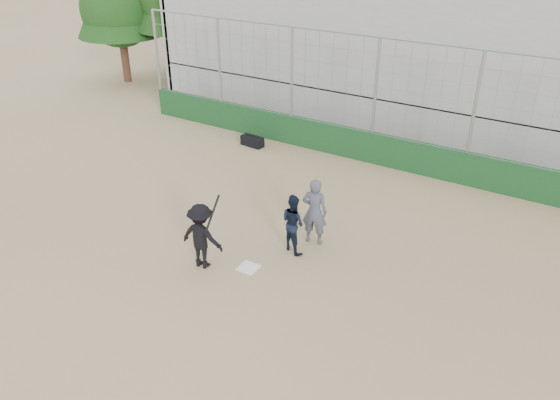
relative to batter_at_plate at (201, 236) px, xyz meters
The scene contains 8 objects.
ground 1.32m from the batter_at_plate, 24.89° to the left, with size 90.00×90.00×0.00m, color olive.
home_plate 1.32m from the batter_at_plate, 24.89° to the left, with size 0.44×0.44×0.02m, color white.
backstop 7.51m from the batter_at_plate, 82.67° to the left, with size 18.10×0.25×4.04m.
bleachers 12.61m from the batter_at_plate, 85.58° to the left, with size 20.25×6.70×6.98m.
batter_at_plate is the anchor object (origin of this frame).
catcher_crouched 2.20m from the batter_at_plate, 48.50° to the left, with size 0.90×0.82×1.04m.
umpire 2.80m from the batter_at_plate, 52.51° to the left, with size 0.63×0.42×1.57m, color #444957.
equipment_bag 7.24m from the batter_at_plate, 115.13° to the left, with size 0.84×0.42×0.39m.
Camera 1 is at (6.06, -8.42, 7.42)m, focal length 35.00 mm.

